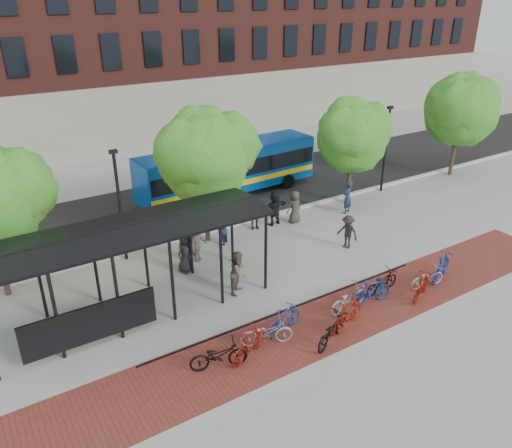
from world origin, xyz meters
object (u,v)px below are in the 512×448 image
bike_5 (348,314)px  bike_10 (427,277)px  pedestrian_4 (254,213)px  pedestrian_7 (347,197)px  pedestrian_6 (295,207)px  bike_4 (332,330)px  pedestrian_1 (193,242)px  bus_shelter (125,241)px  tree_d (462,106)px  bike_7 (371,291)px  lamp_post_right (386,147)px  bike_2 (267,332)px  bike_1 (249,344)px  pedestrian_0 (185,252)px  lamp_post_left (120,203)px  bike_6 (348,298)px  pedestrian_5 (275,208)px  bus (228,167)px  pedestrian_3 (198,242)px  bike_0 (219,355)px  bike_11 (442,267)px  pedestrian_9 (348,232)px  pedestrian_8 (239,272)px  pedestrian_2 (221,230)px  bike_9 (422,286)px  tree_b (205,151)px  tree_c (353,133)px  bike_8 (382,282)px

bike_5 → bike_10: (4.61, 0.32, -0.14)m
pedestrian_4 → pedestrian_7: pedestrian_7 is taller
pedestrian_4 → pedestrian_6: pedestrian_6 is taller
bike_4 → pedestrian_1: 7.92m
bus_shelter → pedestrian_4: 8.88m
tree_d → bike_7: size_ratio=3.61×
lamp_post_right → bike_2: lamp_post_right is taller
bike_1 → pedestrian_0: size_ratio=0.98×
lamp_post_left → bike_6: 10.47m
bike_5 → pedestrian_5: bearing=-35.2°
bus_shelter → tree_d: tree_d is taller
bus → pedestrian_3: 8.14m
lamp_post_left → bike_0: size_ratio=2.70×
tree_d → bike_4: bearing=-152.7°
tree_d → bike_10: tree_d is taller
bus → lamp_post_right: bearing=-31.0°
bus → bike_11: bearing=-80.7°
pedestrian_3 → pedestrian_9: bearing=-54.8°
pedestrian_3 → pedestrian_6: bearing=-23.3°
bike_7 → pedestrian_8: size_ratio=0.99×
bike_0 → pedestrian_7: bearing=-41.6°
pedestrian_2 → bus: bearing=-161.4°
lamp_post_left → bike_2: size_ratio=2.77×
bus_shelter → tree_d: (23.23, 3.83, 1.47)m
bus → bike_11: bus is taller
bike_10 → bike_11: bike_11 is taller
bike_9 → pedestrian_0: (-6.98, 6.85, 0.42)m
tree_b → lamp_post_right: size_ratio=1.26×
pedestrian_2 → tree_b: bearing=-110.4°
tree_b → lamp_post_left: size_ratio=1.26×
tree_d → tree_b: bearing=-180.0°
tree_c → lamp_post_left: bearing=178.9°
pedestrian_4 → pedestrian_5: bearing=12.2°
tree_d → bike_7: bearing=-151.4°
lamp_post_left → bike_0: lamp_post_left is taller
pedestrian_3 → bike_4: bearing=-113.2°
bike_1 → pedestrian_7: (10.74, 7.32, 0.37)m
lamp_post_right → pedestrian_0: 14.47m
bike_10 → pedestrian_6: size_ratio=0.96×
lamp_post_right → bike_2: (-13.92, -8.46, -2.26)m
lamp_post_left → lamp_post_right: 16.00m
pedestrian_0 → pedestrian_8: pedestrian_0 is taller
pedestrian_5 → pedestrian_9: (1.43, -4.00, -0.09)m
bike_6 → pedestrian_7: pedestrian_7 is taller
bike_5 → pedestrian_0: pedestrian_0 is taller
bike_8 → pedestrian_9: size_ratio=1.06×
bike_9 → pedestrian_5: pedestrian_5 is taller
pedestrian_0 → bus: bearing=27.5°
bike_9 → pedestrian_9: 4.82m
pedestrian_0 → pedestrian_2: 2.89m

